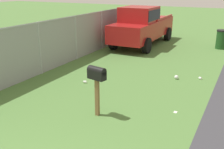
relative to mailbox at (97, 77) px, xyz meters
The scene contains 8 objects.
mailbox is the anchor object (origin of this frame).
pickup_truck 8.60m from the mailbox, 13.75° to the left, with size 5.47×2.06×2.09m.
trash_bin 9.61m from the mailbox, 11.59° to the right, with size 0.54×0.54×0.98m.
fence_section 5.58m from the mailbox, 39.65° to the left, with size 13.98×0.07×1.92m.
litter_bag_far_scatter 3.93m from the mailbox, 16.71° to the right, with size 0.14×0.14×0.14m, color silver.
litter_cup_midfield_a 2.61m from the mailbox, 40.19° to the left, with size 0.08×0.08×0.10m, color white.
litter_cup_by_mailbox 4.53m from the mailbox, 24.78° to the right, with size 0.08×0.08×0.10m, color white.
litter_wrapper_near_hydrant 2.28m from the mailbox, 58.46° to the right, with size 0.12×0.08×0.01m, color silver.
Camera 1 is at (-1.27, -2.74, 3.18)m, focal length 43.12 mm.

